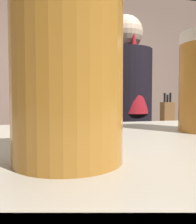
{
  "coord_description": "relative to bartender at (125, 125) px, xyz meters",
  "views": [
    {
      "loc": [
        -0.34,
        -1.26,
        1.12
      ],
      "look_at": [
        -0.21,
        -0.75,
        1.09
      ],
      "focal_mm": 38.44,
      "sensor_mm": 36.0,
      "label": 1
    }
  ],
  "objects": [
    {
      "name": "back_shelf",
      "position": [
        -0.2,
        1.73,
        -0.35
      ],
      "size": [
        0.98,
        0.36,
        1.22
      ],
      "primitive_type": "cube",
      "color": "#383D3A",
      "rests_on": "ground"
    },
    {
      "name": "bottle_soy",
      "position": [
        0.11,
        1.81,
        0.37
      ],
      "size": [
        0.06,
        0.06,
        0.26
      ],
      "color": "black",
      "rests_on": "back_shelf"
    },
    {
      "name": "bottle_olive_oil",
      "position": [
        -0.25,
        1.69,
        0.36
      ],
      "size": [
        0.07,
        0.07,
        0.25
      ],
      "color": "#428033",
      "rests_on": "back_shelf"
    },
    {
      "name": "prep_counter",
      "position": [
        0.13,
        0.46,
        -0.51
      ],
      "size": [
        2.1,
        0.6,
        0.9
      ],
      "primitive_type": "cube",
      "color": "brown",
      "rests_on": "ground"
    },
    {
      "name": "mixing_bowl",
      "position": [
        -0.39,
        0.48,
        -0.03
      ],
      "size": [
        0.21,
        0.21,
        0.06
      ],
      "primitive_type": "cylinder",
      "color": "slate",
      "rests_on": "prep_counter"
    },
    {
      "name": "wall_back",
      "position": [
        -0.22,
        2.01,
        0.39
      ],
      "size": [
        5.2,
        0.1,
        2.7
      ],
      "primitive_type": "cube",
      "color": "gray",
      "rests_on": "ground"
    },
    {
      "name": "knife_block",
      "position": [
        0.56,
        0.43,
        0.04
      ],
      "size": [
        0.1,
        0.08,
        0.28
      ],
      "color": "brown",
      "rests_on": "prep_counter"
    },
    {
      "name": "chefs_knife",
      "position": [
        0.28,
        0.41,
        -0.06
      ],
      "size": [
        0.24,
        0.1,
        0.01
      ],
      "primitive_type": "cube",
      "rotation": [
        0.0,
        0.0,
        0.29
      ],
      "color": "silver",
      "rests_on": "prep_counter"
    },
    {
      "name": "bartender",
      "position": [
        0.0,
        0.0,
        0.0
      ],
      "size": [
        0.47,
        0.54,
        1.65
      ],
      "rotation": [
        0.0,
        0.0,
        1.74
      ],
      "color": "#282939",
      "rests_on": "ground"
    },
    {
      "name": "pint_glass_far",
      "position": [
        -0.54,
        -1.26,
        0.18
      ],
      "size": [
        0.08,
        0.08,
        0.13
      ],
      "color": "#AE7028",
      "rests_on": "bar_counter"
    }
  ]
}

